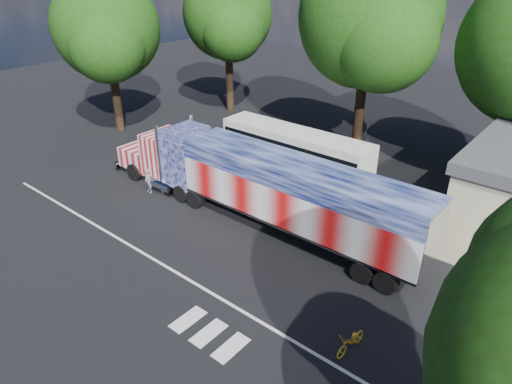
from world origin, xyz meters
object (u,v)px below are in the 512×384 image
Objects in this scene: tree_n_mid at (371,18)px; semi_truck at (258,184)px; coach_bus at (295,152)px; tree_nw_a at (229,15)px; woman at (148,181)px; tree_w_a at (107,28)px; bicycle at (351,342)px.

semi_truck is at bearing -88.05° from tree_n_mid.
tree_n_mid is at bearing 74.97° from coach_bus.
tree_nw_a is at bearing 148.52° from coach_bus.
tree_nw_a is at bearing 117.02° from woman.
tree_w_a is at bearing -172.61° from coach_bus.
woman is at bearing -167.65° from semi_truck.
coach_bus is at bearing -31.48° from tree_nw_a.
bicycle is 0.12× the size of tree_n_mid.
semi_truck reaches higher than woman.
semi_truck is 1.48× the size of tree_n_mid.
tree_nw_a is 1.01× the size of tree_w_a.
coach_bus is at bearing 139.10° from bicycle.
semi_truck reaches higher than coach_bus.
woman is (-7.58, -1.66, -1.56)m from semi_truck.
tree_n_mid is (14.79, -2.17, 1.01)m from tree_nw_a.
coach_bus is at bearing 107.62° from semi_truck.
semi_truck is 21.89m from tree_nw_a.
tree_w_a is (-3.43, -10.24, -0.34)m from tree_nw_a.
tree_w_a reaches higher than coach_bus.
tree_nw_a is at bearing 71.51° from tree_w_a.
bicycle is at bearing -30.42° from semi_truck.
semi_truck is 7.91m from woman.
semi_truck is 1.97× the size of coach_bus.
tree_w_a is (-27.41, 9.31, 7.93)m from bicycle.
woman is 16.72m from bicycle.
tree_n_mid reaches higher than bicycle.
woman reaches higher than bicycle.
tree_nw_a is at bearing 171.66° from tree_n_mid.
bicycle is (8.77, -5.15, -1.91)m from semi_truck.
woman is at bearing -124.93° from coach_bus.
tree_n_mid is (-0.42, 12.24, 7.36)m from semi_truck.
tree_n_mid is (-9.19, 17.39, 9.27)m from bicycle.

